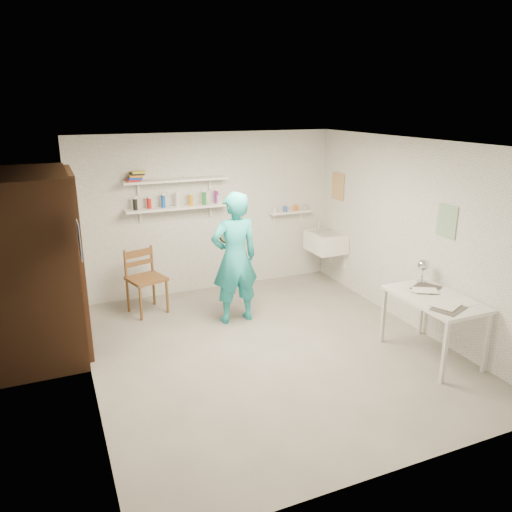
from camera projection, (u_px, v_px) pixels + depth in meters
name	position (u px, v px, depth m)	size (l,w,h in m)	color
floor	(269.00, 350.00, 5.93)	(4.00, 4.50, 0.02)	slate
ceiling	(271.00, 142.00, 5.21)	(4.00, 4.50, 0.02)	silver
wall_back	(208.00, 213.00, 7.56)	(4.00, 0.02, 2.40)	silver
wall_front	(400.00, 337.00, 3.59)	(4.00, 0.02, 2.40)	silver
wall_left	(81.00, 276.00, 4.82)	(0.02, 4.50, 2.40)	silver
wall_right	(414.00, 235.00, 6.32)	(0.02, 4.50, 2.40)	silver
doorway_recess	(77.00, 265.00, 5.81)	(0.02, 0.90, 2.00)	black
corridor_box	(9.00, 268.00, 5.53)	(1.40, 1.50, 2.10)	brown
door_lintel	(69.00, 174.00, 5.51)	(0.06, 1.05, 0.10)	brown
door_jamb_near	(83.00, 278.00, 5.38)	(0.06, 0.10, 2.00)	brown
door_jamb_far	(76.00, 253.00, 6.26)	(0.06, 0.10, 2.00)	brown
shelf_lower	(178.00, 208.00, 7.21)	(1.50, 0.22, 0.03)	white
shelf_upper	(176.00, 180.00, 7.10)	(1.50, 0.22, 0.03)	white
ledge_shelf	(290.00, 212.00, 8.01)	(0.70, 0.14, 0.03)	white
poster_left	(79.00, 240.00, 4.77)	(0.01, 0.28, 0.36)	#334C7F
poster_right_a	(338.00, 186.00, 7.79)	(0.01, 0.34, 0.42)	#995933
poster_right_b	(447.00, 221.00, 5.74)	(0.01, 0.30, 0.38)	#3F724C
belfast_sink	(326.00, 242.00, 7.87)	(0.48, 0.60, 0.30)	white
man	(235.00, 258.00, 6.47)	(0.64, 0.42, 1.75)	teal
wall_clock	(229.00, 232.00, 6.58)	(0.31, 0.31, 0.04)	beige
wooden_chair	(146.00, 279.00, 6.83)	(0.46, 0.44, 0.99)	brown
work_table	(432.00, 327.00, 5.67)	(0.66, 1.10, 0.73)	silver
desk_lamp	(423.00, 265.00, 5.95)	(0.14, 0.14, 0.14)	silver
spray_cans	(177.00, 201.00, 7.18)	(1.26, 0.06, 0.17)	black
book_stack	(136.00, 176.00, 6.86)	(0.26, 0.14, 0.14)	red
ledge_pots	(290.00, 208.00, 7.99)	(0.48, 0.07, 0.09)	silver
papers	(436.00, 296.00, 5.56)	(0.30, 0.22, 0.02)	silver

